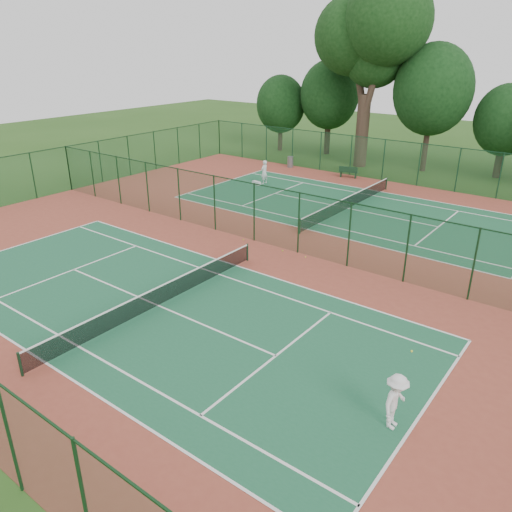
{
  "coord_description": "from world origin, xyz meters",
  "views": [
    {
      "loc": [
        15.32,
        -21.94,
        10.76
      ],
      "look_at": [
        2.27,
        -4.81,
        1.6
      ],
      "focal_mm": 35.0,
      "sensor_mm": 36.0,
      "label": 1
    }
  ],
  "objects_px": {
    "trash_bin": "(290,162)",
    "big_tree": "(372,34)",
    "player_near": "(396,402)",
    "bench": "(348,172)",
    "kit_bag": "(257,183)",
    "player_far": "(264,172)"
  },
  "relations": [
    {
      "from": "trash_bin",
      "to": "big_tree",
      "type": "xyz_separation_m",
      "value": [
        5.09,
        4.7,
        11.05
      ]
    },
    {
      "from": "player_near",
      "to": "big_tree",
      "type": "distance_m",
      "value": 37.6
    },
    {
      "from": "kit_bag",
      "to": "big_tree",
      "type": "xyz_separation_m",
      "value": [
        3.72,
        11.79,
        11.41
      ]
    },
    {
      "from": "player_near",
      "to": "bench",
      "type": "xyz_separation_m",
      "value": [
        -15.62,
        26.89,
        -0.42
      ]
    },
    {
      "from": "player_near",
      "to": "bench",
      "type": "relative_size",
      "value": 1.1
    },
    {
      "from": "player_far",
      "to": "kit_bag",
      "type": "relative_size",
      "value": 2.46
    },
    {
      "from": "trash_bin",
      "to": "bench",
      "type": "xyz_separation_m",
      "value": [
        6.28,
        -0.32,
        0.01
      ]
    },
    {
      "from": "bench",
      "to": "kit_bag",
      "type": "relative_size",
      "value": 2.12
    },
    {
      "from": "player_far",
      "to": "kit_bag",
      "type": "xyz_separation_m",
      "value": [
        -0.29,
        -0.68,
        -0.84
      ]
    },
    {
      "from": "player_far",
      "to": "kit_bag",
      "type": "distance_m",
      "value": 1.11
    },
    {
      "from": "trash_bin",
      "to": "bench",
      "type": "height_order",
      "value": "trash_bin"
    },
    {
      "from": "bench",
      "to": "trash_bin",
      "type": "bearing_deg",
      "value": 161.19
    },
    {
      "from": "player_near",
      "to": "player_far",
      "type": "height_order",
      "value": "player_far"
    },
    {
      "from": "player_near",
      "to": "bench",
      "type": "height_order",
      "value": "player_near"
    },
    {
      "from": "player_near",
      "to": "trash_bin",
      "type": "xyz_separation_m",
      "value": [
        -21.9,
        27.22,
        -0.43
      ]
    },
    {
      "from": "player_near",
      "to": "player_far",
      "type": "relative_size",
      "value": 0.95
    },
    {
      "from": "trash_bin",
      "to": "kit_bag",
      "type": "xyz_separation_m",
      "value": [
        1.38,
        -7.09,
        -0.36
      ]
    },
    {
      "from": "kit_bag",
      "to": "big_tree",
      "type": "bearing_deg",
      "value": 82.69
    },
    {
      "from": "player_near",
      "to": "big_tree",
      "type": "height_order",
      "value": "big_tree"
    },
    {
      "from": "kit_bag",
      "to": "big_tree",
      "type": "relative_size",
      "value": 0.05
    },
    {
      "from": "kit_bag",
      "to": "bench",
      "type": "bearing_deg",
      "value": 64.25
    },
    {
      "from": "player_near",
      "to": "player_far",
      "type": "bearing_deg",
      "value": 44.24
    }
  ]
}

